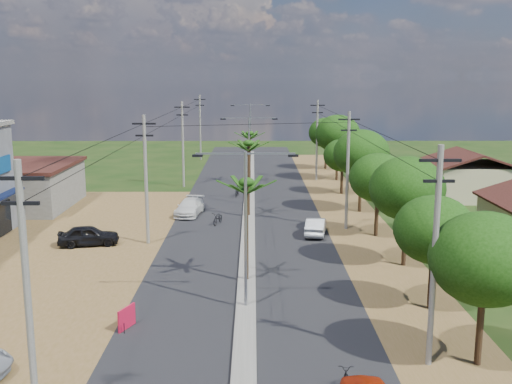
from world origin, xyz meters
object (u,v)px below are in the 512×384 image
at_px(car_parked_dark, 89,236).
at_px(moto_rider_east, 346,384).
at_px(car_white_far, 190,208).
at_px(car_silver_mid, 316,227).
at_px(roadside_sign, 127,318).

distance_m(car_parked_dark, moto_rider_east, 24.72).
distance_m(car_white_far, moto_rider_east, 30.35).
distance_m(car_silver_mid, car_white_far, 11.92).
relative_size(car_silver_mid, moto_rider_east, 2.36).
distance_m(car_silver_mid, moto_rider_east, 22.60).
xyz_separation_m(moto_rider_east, roadside_sign, (-9.29, 5.87, 0.10)).
bearing_deg(moto_rider_east, car_white_far, -66.90).
bearing_deg(roadside_sign, car_silver_mid, 80.67).
bearing_deg(car_parked_dark, roadside_sign, -170.21).
relative_size(car_white_far, car_parked_dark, 1.11).
relative_size(car_silver_mid, car_parked_dark, 0.95).
distance_m(moto_rider_east, roadside_sign, 10.99).
xyz_separation_m(car_silver_mid, car_parked_dark, (-16.02, -2.77, 0.06)).
relative_size(car_parked_dark, roadside_sign, 3.36).
bearing_deg(car_parked_dark, car_silver_mid, -92.02).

